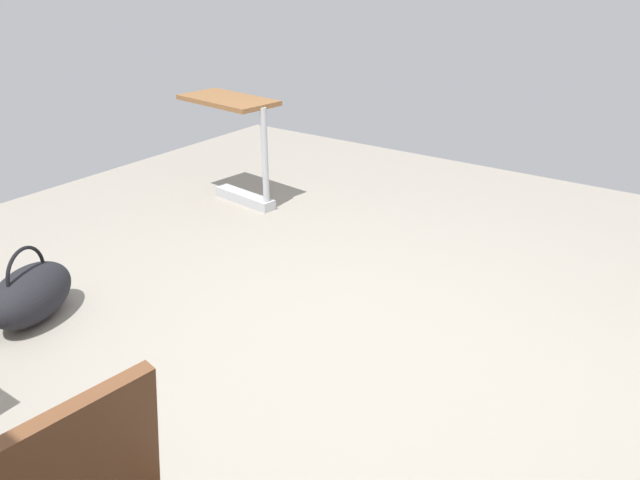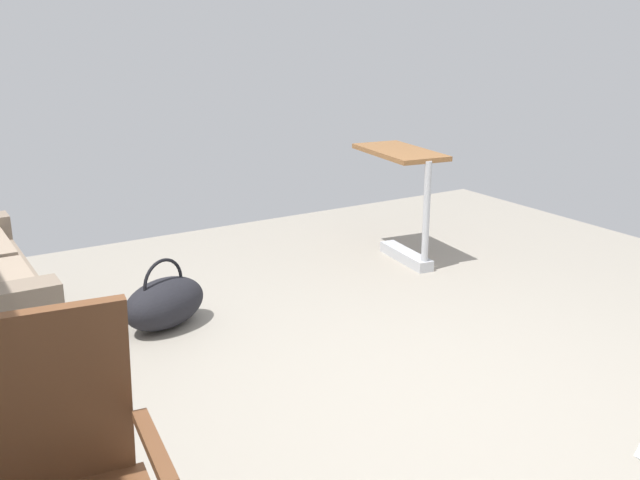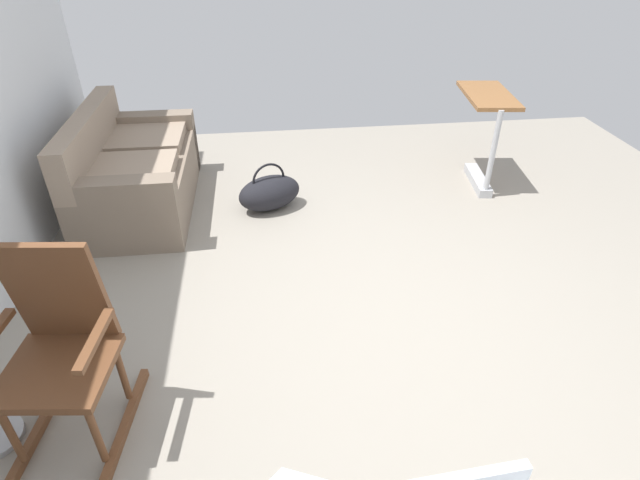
% 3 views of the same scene
% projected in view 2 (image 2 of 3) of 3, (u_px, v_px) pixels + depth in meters
% --- Properties ---
extents(ground_plane, '(6.81, 6.81, 0.00)m').
position_uv_depth(ground_plane, '(414.00, 408.00, 3.51)').
color(ground_plane, gray).
extents(overbed_table, '(0.87, 0.50, 0.84)m').
position_uv_depth(overbed_table, '(404.00, 191.00, 5.52)').
color(overbed_table, '#B2B5BA').
rests_on(overbed_table, ground).
extents(duffel_bag, '(0.51, 0.64, 0.43)m').
position_uv_depth(duffel_bag, '(165.00, 303.00, 4.39)').
color(duffel_bag, black).
rests_on(duffel_bag, ground).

